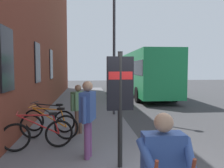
# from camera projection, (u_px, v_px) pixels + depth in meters

# --- Properties ---
(ground) EXTENTS (60.00, 60.00, 0.00)m
(ground) POSITION_uv_depth(u_px,v_px,m) (143.00, 116.00, 10.21)
(ground) COLOR #38383A
(sidewalk_pavement) EXTENTS (24.00, 3.50, 0.12)m
(sidewalk_pavement) POSITION_uv_depth(u_px,v_px,m) (82.00, 108.00, 11.88)
(sidewalk_pavement) COLOR slate
(sidewalk_pavement) RESTS_ON ground
(station_facade) EXTENTS (22.00, 0.65, 9.62)m
(station_facade) POSITION_uv_depth(u_px,v_px,m) (44.00, 20.00, 12.30)
(station_facade) COLOR brown
(station_facade) RESTS_ON ground
(bicycle_end_of_row) EXTENTS (0.55, 1.74, 0.97)m
(bicycle_end_of_row) POSITION_uv_depth(u_px,v_px,m) (38.00, 134.00, 5.69)
(bicycle_end_of_row) COLOR black
(bicycle_end_of_row) RESTS_ON sidewalk_pavement
(bicycle_leaning_wall) EXTENTS (0.54, 1.75, 0.97)m
(bicycle_leaning_wall) POSITION_uv_depth(u_px,v_px,m) (49.00, 126.00, 6.53)
(bicycle_leaning_wall) COLOR black
(bicycle_leaning_wall) RESTS_ON sidewalk_pavement
(bicycle_by_door) EXTENTS (0.63, 1.72, 0.97)m
(bicycle_by_door) POSITION_uv_depth(u_px,v_px,m) (49.00, 120.00, 7.25)
(bicycle_by_door) COLOR black
(bicycle_by_door) RESTS_ON sidewalk_pavement
(transit_info_sign) EXTENTS (0.12, 0.55, 2.40)m
(transit_info_sign) POSITION_uv_depth(u_px,v_px,m) (120.00, 91.00, 4.60)
(transit_info_sign) COLOR black
(transit_info_sign) RESTS_ON sidewalk_pavement
(city_bus) EXTENTS (10.58, 2.90, 3.35)m
(city_bus) POSITION_uv_depth(u_px,v_px,m) (145.00, 72.00, 17.60)
(city_bus) COLOR #1E8C4C
(city_bus) RESTS_ON ground
(pedestrian_near_bus) EXTENTS (0.48, 0.47, 1.55)m
(pedestrian_near_bus) POSITION_uv_depth(u_px,v_px,m) (78.00, 104.00, 7.00)
(pedestrian_near_bus) COLOR brown
(pedestrian_near_bus) RESTS_ON sidewalk_pavement
(pedestrian_by_facade) EXTENTS (0.65, 0.39, 1.78)m
(pedestrian_by_facade) POSITION_uv_depth(u_px,v_px,m) (88.00, 111.00, 5.11)
(pedestrian_by_facade) COLOR #723F72
(pedestrian_by_facade) RESTS_ON sidewalk_pavement
(street_lamp) EXTENTS (0.28, 0.28, 5.35)m
(street_lamp) POSITION_uv_depth(u_px,v_px,m) (114.00, 43.00, 9.86)
(street_lamp) COLOR #333338
(street_lamp) RESTS_ON sidewalk_pavement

